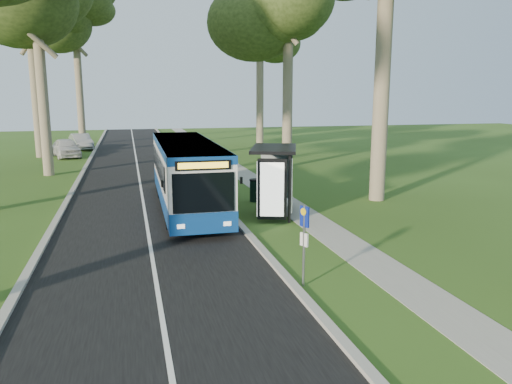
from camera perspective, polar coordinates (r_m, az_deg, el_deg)
The scene contains 16 objects.
ground at distance 16.77m, azimuth 0.28°, elevation -6.36°, with size 120.00×120.00×0.00m, color #304D18.
road at distance 25.97m, azimuth -12.90°, elevation -0.33°, with size 7.00×100.00×0.02m, color black.
kerb_east at distance 26.27m, azimuth -5.26°, elevation 0.15°, with size 0.25×100.00×0.12m, color #9E9B93.
kerb_west at distance 26.12m, azimuth -20.60°, elevation -0.59°, with size 0.25×100.00×0.12m, color #9E9B93.
centre_line at distance 25.96m, azimuth -12.90°, elevation -0.30°, with size 0.12×100.00×0.01m, color white.
footpath at distance 26.90m, azimuth 1.06°, elevation 0.35°, with size 1.50×100.00×0.02m, color gray.
bus at distance 22.39m, azimuth -7.95°, elevation 2.05°, with size 2.50×11.33×2.99m.
bus_stop_sign at distance 13.17m, azimuth 5.53°, elevation -4.95°, with size 0.16×0.30×2.22m.
bus_shelter at distance 20.56m, azimuth 2.83°, elevation 2.71°, with size 2.80×3.75×2.87m.
litter_bin at distance 23.77m, azimuth -0.03°, elevation 0.22°, with size 0.61×0.61×1.07m.
car_white at distance 43.55m, azimuth -20.87°, elevation 4.76°, with size 1.81×4.50×1.53m, color silver.
car_silver at distance 49.11m, azimuth -19.37°, elevation 5.45°, with size 1.53×4.39×1.45m, color #9C9EA3.
tree_west_c at distance 34.24m, azimuth -23.91°, elevation 19.07°, with size 5.20×5.20×13.90m.
tree_west_d at distance 44.51m, azimuth -24.58°, elevation 18.68°, with size 5.20×5.20×15.71m.
tree_west_e at distance 54.14m, azimuth -20.02°, elevation 18.17°, with size 5.20×5.20×16.61m.
tree_east_d at distance 47.45m, azimuth 0.46°, elevation 18.64°, with size 5.20×5.20×15.19m.
Camera 1 is at (-4.06, -15.47, 5.03)m, focal length 35.00 mm.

